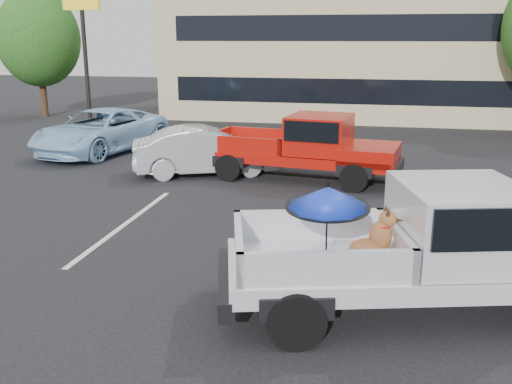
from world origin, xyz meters
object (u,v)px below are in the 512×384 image
red_pickup (313,145)px  silver_sedan (206,151)px  silver_pickup (442,242)px  blue_suv (101,131)px  tree_left (38,39)px  tree_back (455,25)px  motel_sign (82,16)px

red_pickup → silver_sedan: 3.09m
silver_pickup → silver_sedan: bearing=112.4°
silver_pickup → blue_suv: (-10.14, 9.90, -0.32)m
blue_suv → red_pickup: bearing=-4.5°
tree_left → silver_pickup: bearing=-46.1°
silver_sedan → blue_suv: size_ratio=0.79×
tree_back → blue_suv: tree_back is taller
motel_sign → silver_sedan: bearing=-44.5°
motel_sign → tree_back: (16.00, 10.00, -0.24)m
silver_pickup → motel_sign: bearing=116.8°
blue_suv → silver_pickup: bearing=-30.8°
motel_sign → tree_left: (-4.00, 3.00, -0.92)m
red_pickup → tree_left: bearing=152.8°
red_pickup → blue_suv: (-7.52, 2.46, -0.26)m
silver_sedan → blue_suv: bearing=39.5°
tree_back → silver_pickup: size_ratio=1.18×
silver_pickup → silver_sedan: size_ratio=1.45×
motel_sign → silver_pickup: bearing=-48.5°
tree_left → red_pickup: tree_left is taller
blue_suv → motel_sign: bearing=134.7°
motel_sign → tree_back: 18.87m
tree_left → silver_sedan: (11.39, -10.27, -3.05)m
tree_back → silver_pickup: 25.17m
tree_left → silver_sedan: tree_left is taller
motel_sign → tree_left: bearing=143.1°
motel_sign → blue_suv: size_ratio=1.15×
motel_sign → blue_suv: motel_sign is taller
tree_back → tree_left: bearing=-160.7°
motel_sign → silver_sedan: size_ratio=1.45×
red_pickup → blue_suv: red_pickup is taller
tree_left → tree_back: 21.20m
tree_left → tree_back: bearing=19.3°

